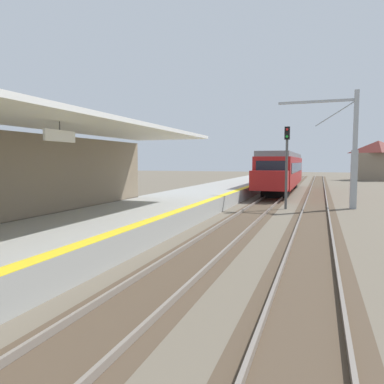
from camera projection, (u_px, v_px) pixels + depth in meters
The scene contains 7 objects.
station_platform at pixel (144, 215), 17.58m from camera, with size 5.00×80.00×0.91m.
track_pair_nearest_platform at pixel (249, 216), 19.91m from camera, with size 2.34×120.00×0.16m.
track_pair_middle at pixel (315, 219), 18.78m from camera, with size 2.34×120.00×0.16m.
approaching_train at pixel (282, 170), 36.14m from camera, with size 2.93×19.60×4.76m.
rail_signal_post at pixel (287, 159), 22.85m from camera, with size 0.32×0.34×5.20m.
catenary_pylon_far_side at pixel (350, 152), 23.08m from camera, with size 5.00×0.40×7.50m.
distant_trackside_house at pixel (378, 160), 58.58m from camera, with size 6.60×5.28×6.40m.
Camera 1 is at (5.51, 0.35, 3.02)m, focal length 33.95 mm.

